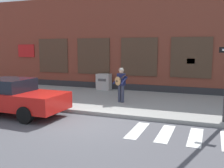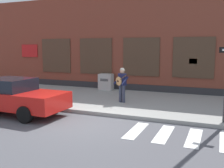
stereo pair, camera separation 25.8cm
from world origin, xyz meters
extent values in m
plane|color=#4C4C51|center=(0.00, 0.00, 0.00)|extent=(160.00, 160.00, 0.00)
cube|color=gray|center=(0.00, 4.15, 0.08)|extent=(28.00, 5.92, 0.15)
cube|color=brown|center=(0.00, 9.11, 3.06)|extent=(28.00, 4.00, 6.12)
cube|color=#28282B|center=(0.00, 7.09, 0.28)|extent=(28.00, 0.04, 0.55)
cube|color=#473323|center=(-6.15, 7.08, 2.26)|extent=(2.30, 0.06, 2.33)
cube|color=black|center=(-6.15, 7.07, 2.26)|extent=(2.18, 0.03, 2.21)
cube|color=#473323|center=(-3.08, 7.08, 2.26)|extent=(2.30, 0.06, 2.33)
cube|color=black|center=(-3.08, 7.07, 2.26)|extent=(2.18, 0.03, 2.21)
cube|color=#473323|center=(0.00, 7.08, 2.26)|extent=(2.30, 0.06, 2.33)
cube|color=black|center=(0.00, 7.07, 2.26)|extent=(2.18, 0.03, 2.21)
cube|color=#473323|center=(3.08, 7.08, 2.26)|extent=(2.30, 0.06, 2.33)
cube|color=black|center=(3.08, 7.07, 2.26)|extent=(2.18, 0.03, 2.21)
cube|color=red|center=(-8.44, 7.07, 2.59)|extent=(1.40, 0.04, 0.90)
cube|color=yellow|center=(3.08, 7.06, 2.06)|extent=(0.44, 0.02, 0.30)
cube|color=silver|center=(1.95, -0.11, 0.01)|extent=(0.42, 1.90, 0.01)
cube|color=silver|center=(2.91, -0.11, 0.01)|extent=(0.42, 1.90, 0.01)
cube|color=silver|center=(3.86, -0.11, 0.01)|extent=(0.42, 1.90, 0.01)
cube|color=red|center=(-3.51, 0.09, 0.67)|extent=(4.64, 1.95, 0.68)
cube|color=black|center=(-3.76, 0.09, 1.27)|extent=(1.88, 1.63, 0.52)
cube|color=silver|center=(-1.24, 0.60, 0.74)|extent=(0.07, 0.24, 0.12)
cube|color=silver|center=(-1.27, -0.54, 0.74)|extent=(0.07, 0.24, 0.12)
cylinder|color=black|center=(-2.16, 0.93, 0.33)|extent=(0.67, 0.26, 0.66)
cylinder|color=black|center=(-2.20, -0.82, 0.33)|extent=(0.67, 0.26, 0.66)
cylinder|color=black|center=(-4.82, 0.99, 0.33)|extent=(0.67, 0.26, 0.66)
cylinder|color=#33384C|center=(0.20, 3.45, 0.57)|extent=(0.15, 0.15, 0.84)
cylinder|color=#33384C|center=(0.02, 3.48, 0.57)|extent=(0.15, 0.15, 0.84)
cube|color=#191E47|center=(0.12, 3.47, 1.28)|extent=(0.43, 0.33, 0.58)
sphere|color=tan|center=(0.12, 3.47, 1.68)|extent=(0.22, 0.22, 0.22)
cylinder|color=beige|center=(0.12, 3.47, 1.74)|extent=(0.28, 0.28, 0.02)
cylinder|color=beige|center=(0.12, 3.47, 1.79)|extent=(0.18, 0.18, 0.09)
cylinder|color=#191E47|center=(0.31, 3.30, 1.24)|extent=(0.24, 0.51, 0.39)
cylinder|color=#191E47|center=(-0.14, 3.45, 1.24)|extent=(0.24, 0.51, 0.39)
ellipsoid|color=tan|center=(-0.02, 3.33, 1.21)|extent=(0.38, 0.22, 0.44)
cylinder|color=black|center=(-0.03, 3.27, 1.21)|extent=(0.09, 0.04, 0.09)
cylinder|color=brown|center=(0.23, 3.23, 1.39)|extent=(0.46, 0.18, 0.34)
cube|color=#ADADA8|center=(-2.16, 6.66, 0.66)|extent=(0.88, 0.58, 1.02)
cube|color=#4C4C4C|center=(-2.16, 6.36, 0.81)|extent=(0.53, 0.02, 0.16)
camera|label=1|loc=(4.26, -8.54, 2.85)|focal=42.00mm
camera|label=2|loc=(4.50, -8.45, 2.85)|focal=42.00mm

